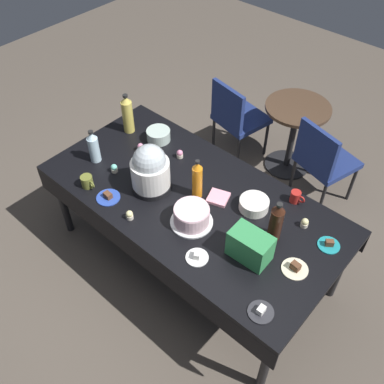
% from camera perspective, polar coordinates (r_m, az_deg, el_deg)
% --- Properties ---
extents(ground, '(9.00, 9.00, 0.00)m').
position_cam_1_polar(ground, '(3.65, 0.00, -8.79)').
color(ground, brown).
extents(potluck_table, '(2.20, 1.10, 0.75)m').
position_cam_1_polar(potluck_table, '(3.12, 0.00, -1.43)').
color(potluck_table, black).
rests_on(potluck_table, ground).
extents(frosted_layer_cake, '(0.29, 0.29, 0.14)m').
position_cam_1_polar(frosted_layer_cake, '(2.87, -0.06, -3.17)').
color(frosted_layer_cake, silver).
rests_on(frosted_layer_cake, potluck_table).
extents(slow_cooker, '(0.29, 0.29, 0.38)m').
position_cam_1_polar(slow_cooker, '(3.03, -5.52, 2.95)').
color(slow_cooker, black).
rests_on(slow_cooker, potluck_table).
extents(glass_salad_bowl, '(0.19, 0.19, 0.09)m').
position_cam_1_polar(glass_salad_bowl, '(3.53, -4.44, 7.47)').
color(glass_salad_bowl, '#B2C6BC').
rests_on(glass_salad_bowl, potluck_table).
extents(ceramic_snack_bowl, '(0.21, 0.21, 0.08)m').
position_cam_1_polar(ceramic_snack_bowl, '(3.00, 8.16, -1.61)').
color(ceramic_snack_bowl, silver).
rests_on(ceramic_snack_bowl, potluck_table).
extents(dessert_plate_teal, '(0.14, 0.14, 0.05)m').
position_cam_1_polar(dessert_plate_teal, '(2.92, 17.57, -6.60)').
color(dessert_plate_teal, teal).
rests_on(dessert_plate_teal, potluck_table).
extents(dessert_plate_cream, '(0.17, 0.17, 0.06)m').
position_cam_1_polar(dessert_plate_cream, '(2.75, 13.40, -9.71)').
color(dessert_plate_cream, beige).
rests_on(dessert_plate_cream, potluck_table).
extents(dessert_plate_white, '(0.15, 0.15, 0.05)m').
position_cam_1_polar(dessert_plate_white, '(2.73, 0.67, -8.50)').
color(dessert_plate_white, white).
rests_on(dessert_plate_white, potluck_table).
extents(dessert_plate_charcoal, '(0.15, 0.15, 0.05)m').
position_cam_1_polar(dessert_plate_charcoal, '(2.56, 9.05, -15.26)').
color(dessert_plate_charcoal, '#2D2D33').
rests_on(dessert_plate_charcoal, potluck_table).
extents(dessert_plate_cobalt, '(0.17, 0.17, 0.05)m').
position_cam_1_polar(dessert_plate_cobalt, '(3.12, -10.97, -0.63)').
color(dessert_plate_cobalt, '#2D4CB2').
rests_on(dessert_plate_cobalt, potluck_table).
extents(cupcake_cocoa, '(0.05, 0.05, 0.07)m').
position_cam_1_polar(cupcake_cocoa, '(3.29, -10.21, 3.08)').
color(cupcake_cocoa, beige).
rests_on(cupcake_cocoa, potluck_table).
extents(cupcake_rose, '(0.05, 0.05, 0.07)m').
position_cam_1_polar(cupcake_rose, '(3.37, -1.62, 5.02)').
color(cupcake_rose, beige).
rests_on(cupcake_rose, potluck_table).
extents(cupcake_vanilla, '(0.05, 0.05, 0.07)m').
position_cam_1_polar(cupcake_vanilla, '(2.95, -8.22, -3.02)').
color(cupcake_vanilla, beige).
rests_on(cupcake_vanilla, potluck_table).
extents(cupcake_mint, '(0.05, 0.05, 0.07)m').
position_cam_1_polar(cupcake_mint, '(2.97, 14.61, -3.95)').
color(cupcake_mint, beige).
rests_on(cupcake_mint, potluck_table).
extents(cupcake_berry, '(0.05, 0.05, 0.07)m').
position_cam_1_polar(cupcake_berry, '(3.45, -6.80, 5.85)').
color(cupcake_berry, beige).
rests_on(cupcake_berry, potluck_table).
extents(soda_bottle_cola, '(0.09, 0.09, 0.31)m').
position_cam_1_polar(soda_bottle_cola, '(2.78, 11.00, -3.91)').
color(soda_bottle_cola, '#33190F').
rests_on(soda_bottle_cola, potluck_table).
extents(soda_bottle_ginger_ale, '(0.09, 0.09, 0.35)m').
position_cam_1_polar(soda_bottle_ginger_ale, '(3.59, -8.48, 10.07)').
color(soda_bottle_ginger_ale, gold).
rests_on(soda_bottle_ginger_ale, potluck_table).
extents(soda_bottle_water, '(0.08, 0.08, 0.28)m').
position_cam_1_polar(soda_bottle_water, '(3.36, -12.82, 5.80)').
color(soda_bottle_water, silver).
rests_on(soda_bottle_water, potluck_table).
extents(soda_bottle_orange_juice, '(0.07, 0.07, 0.33)m').
position_cam_1_polar(soda_bottle_orange_juice, '(2.98, 0.69, 1.60)').
color(soda_bottle_orange_juice, orange).
rests_on(soda_bottle_orange_juice, potluck_table).
extents(coffee_mug_red, '(0.11, 0.07, 0.09)m').
position_cam_1_polar(coffee_mug_red, '(3.10, 13.49, -0.62)').
color(coffee_mug_red, '#B2231E').
rests_on(coffee_mug_red, potluck_table).
extents(coffee_mug_olive, '(0.13, 0.09, 0.09)m').
position_cam_1_polar(coffee_mug_olive, '(3.21, -13.62, 1.35)').
color(coffee_mug_olive, olive).
rests_on(coffee_mug_olive, potluck_table).
extents(soda_carton, '(0.27, 0.17, 0.20)m').
position_cam_1_polar(soda_carton, '(2.69, 7.66, -7.06)').
color(soda_carton, '#338C4C').
rests_on(soda_carton, potluck_table).
extents(paper_napkin_stack, '(0.18, 0.18, 0.02)m').
position_cam_1_polar(paper_napkin_stack, '(3.06, 3.47, -0.75)').
color(paper_napkin_stack, pink).
rests_on(paper_napkin_stack, potluck_table).
extents(maroon_chair_left, '(0.52, 0.52, 0.85)m').
position_cam_1_polar(maroon_chair_left, '(4.28, 5.85, 9.95)').
color(maroon_chair_left, navy).
rests_on(maroon_chair_left, ground).
extents(maroon_chair_right, '(0.54, 0.54, 0.85)m').
position_cam_1_polar(maroon_chair_right, '(3.93, 16.84, 4.25)').
color(maroon_chair_right, navy).
rests_on(maroon_chair_right, ground).
extents(round_cafe_table, '(0.60, 0.60, 0.72)m').
position_cam_1_polar(round_cafe_table, '(4.22, 13.32, 8.43)').
color(round_cafe_table, '#473323').
rests_on(round_cafe_table, ground).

